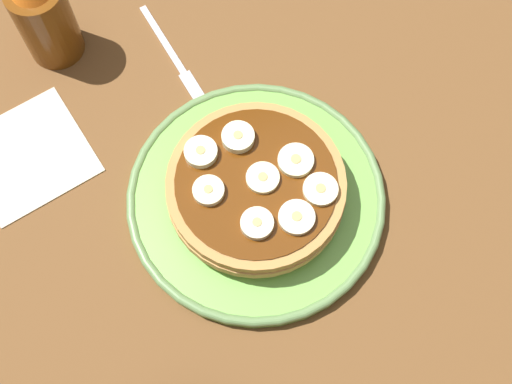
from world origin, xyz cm
name	(u,v)px	position (x,y,z in cm)	size (l,w,h in cm)	color
ground_plane	(256,207)	(0.00, 0.00, -1.50)	(140.00, 140.00, 3.00)	brown
plate	(256,198)	(0.00, 0.00, 0.84)	(24.32, 24.32, 1.55)	#72B74C
pancake_stack	(255,188)	(-0.06, 0.16, 3.13)	(16.72, 16.42, 3.64)	#AF8B3E
banana_slice_0	(264,182)	(0.64, -0.41, 5.09)	(2.99, 2.99, 0.71)	#F4F0B7
banana_slice_1	(209,191)	(-4.24, 0.56, 5.19)	(2.81, 2.81, 0.89)	#F3EDB8
banana_slice_2	(239,137)	(0.10, 4.45, 5.28)	(2.99, 2.99, 1.07)	#EBEFBF
banana_slice_3	(296,161)	(4.00, 0.50, 5.13)	(3.25, 3.25, 0.77)	beige
banana_slice_4	(257,224)	(-1.39, -3.82, 5.21)	(2.89, 2.89, 0.94)	beige
banana_slice_5	(201,152)	(-3.62, 4.30, 5.24)	(3.01, 3.01, 0.99)	#EDF3C3
banana_slice_6	(297,218)	(1.99, -4.52, 5.14)	(3.20, 3.20, 0.79)	#F1ECC1
banana_slice_7	(320,190)	(4.95, -2.85, 5.09)	(3.13, 3.13, 0.70)	#F1ECB8
napkin	(29,155)	(-18.92, 12.57, 0.15)	(11.00, 11.00, 0.30)	beige
fork	(174,57)	(-2.12, 17.91, 0.25)	(2.96, 13.00, 0.50)	silver
syrup_bottle	(43,15)	(-12.99, 23.63, 5.50)	(5.62, 5.62, 12.45)	brown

